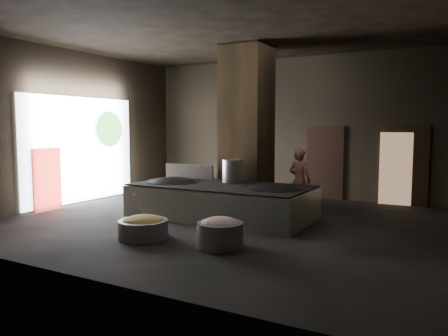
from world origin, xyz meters
The scene contains 27 objects.
floor centered at (0.00, 0.00, -0.05)m, with size 10.00×9.00×0.10m, color black.
ceiling centered at (0.00, 0.00, 4.55)m, with size 10.00×9.00×0.10m, color black.
back_wall centered at (0.00, 4.55, 2.25)m, with size 10.00×0.10×4.50m, color black.
front_wall centered at (0.00, -4.55, 2.25)m, with size 10.00×0.10×4.50m, color black.
left_wall centered at (-5.05, 0.00, 2.25)m, with size 0.10×9.00×4.50m, color black.
pillar centered at (-0.30, 1.90, 2.25)m, with size 1.20×1.20×4.50m, color black.
hearth_platform centered at (-0.26, 0.35, 0.39)m, with size 4.51×2.16×0.78m, color #B6C8B4.
platform_cap centered at (-0.26, 0.35, 0.82)m, with size 4.41×2.12×0.03m, color black.
wok_left centered at (-1.71, 0.30, 0.75)m, with size 1.42×1.42×0.39m, color black.
wok_left_rim centered at (-1.71, 0.30, 0.82)m, with size 1.45×1.45×0.05m, color black.
wok_right centered at (1.09, 0.40, 0.75)m, with size 1.32×1.32×0.37m, color black.
wok_right_rim centered at (1.09, 0.40, 0.82)m, with size 1.35×1.35×0.05m, color black.
stock_pot centered at (-0.21, 0.90, 1.13)m, with size 0.55×0.55×0.59m, color gray.
splash_guard centered at (-1.71, 1.10, 1.03)m, with size 1.57×0.06×0.39m, color black.
cook centered at (1.25, 1.94, 0.85)m, with size 0.62×0.40×1.70m, color #98584D.
veg_basin centered at (-0.64, -2.20, 0.19)m, with size 1.02×1.02×0.38m, color slate.
veg_fill centered at (-0.64, -2.20, 0.35)m, with size 0.84×0.84×0.26m, color #90A04D.
ladle centered at (-0.79, -2.05, 0.55)m, with size 0.03×0.03×0.81m, color gray.
meat_basin centered at (1.08, -2.04, 0.24)m, with size 0.88×0.88×0.48m, color slate.
meat_fill centered at (1.08, -2.04, 0.45)m, with size 0.73×0.73×0.28m, color #BB7077.
doorway_near centered at (1.20, 4.45, 1.10)m, with size 1.18×0.08×2.38m, color black.
doorway_near_glow centered at (1.07, 4.57, 1.05)m, with size 0.81×0.04×1.92m, color #8C6647.
doorway_far centered at (3.60, 4.45, 1.10)m, with size 1.18×0.08×2.38m, color black.
doorway_far_glow centered at (3.31, 4.40, 1.05)m, with size 0.90×0.04×2.13m, color #8C6647.
left_opening centered at (-4.95, 0.20, 1.60)m, with size 0.04×4.20×3.10m, color white.
pavilion_sliver centered at (-4.88, -1.10, 0.85)m, with size 0.05×0.90×1.70m, color maroon.
tree_silhouette centered at (-4.85, 1.30, 2.20)m, with size 0.28×1.10×1.10m, color #194714.
Camera 1 is at (5.07, -9.07, 2.28)m, focal length 35.00 mm.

